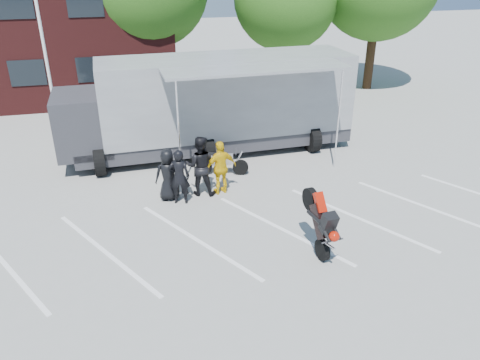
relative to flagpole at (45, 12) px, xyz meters
name	(u,v)px	position (x,y,z in m)	size (l,w,h in m)	color
ground	(286,249)	(6.24, -10.00, -5.05)	(100.00, 100.00, 0.00)	gray
parking_bay_lines	(274,229)	(6.24, -9.00, -5.05)	(18.00, 5.00, 0.01)	white
flagpole	(45,12)	(0.00, 0.00, 0.00)	(1.61, 0.12, 8.00)	white
transporter_truck	(215,150)	(5.81, -2.79, -5.05)	(11.46, 5.52, 3.65)	gray
parked_motorcycle	(222,174)	(5.61, -5.04, -5.05)	(0.62, 1.86, 0.97)	silver
stunt_bike_rider	(310,247)	(6.90, -10.06, -5.05)	(0.75, 1.59, 1.87)	black
spectator_leather_a	(168,175)	(3.61, -6.42, -4.21)	(0.82, 0.53, 1.68)	black
spectator_leather_b	(179,177)	(3.91, -6.75, -4.17)	(0.65, 0.42, 1.77)	black
spectator_leather_c	(200,166)	(4.64, -6.31, -4.07)	(0.95, 0.74, 1.96)	black
spectator_hivis	(221,168)	(5.28, -6.41, -4.16)	(1.04, 0.43, 1.78)	yellow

